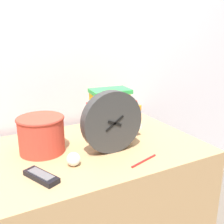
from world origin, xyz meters
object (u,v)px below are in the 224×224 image
Objects in this scene: book_stack at (113,113)px; pen at (144,161)px; tv_remote at (41,176)px; basket at (41,133)px; desk_clock at (112,122)px; crumpled_paper_ball at (74,159)px.

book_stack is 0.35m from pen.
tv_remote is at bearing -148.79° from book_stack.
basket is 0.25m from tv_remote.
basket reaches higher than tv_remote.
crumpled_paper_ball is at bearing -167.56° from desk_clock.
tv_remote is at bearing 170.78° from pen.
book_stack is 1.67× the size of tv_remote.
pen is (0.27, -0.11, -0.02)m from crumpled_paper_ball.
desk_clock reaches higher than crumpled_paper_ball.
desk_clock is 0.37m from tv_remote.
desk_clock reaches higher than basket.
pen is (-0.03, -0.33, -0.12)m from book_stack.
book_stack is at bearing 5.39° from basket.
basket is at bearing -174.61° from book_stack.
basket is 0.21m from crumpled_paper_ball.
desk_clock is 5.06× the size of crumpled_paper_ball.
desk_clock is at bearing 14.06° from tv_remote.
crumpled_paper_ball is (0.14, 0.04, 0.02)m from tv_remote.
tv_remote is 0.15m from crumpled_paper_ball.
book_stack reaches higher than basket.
book_stack is 0.53m from tv_remote.
desk_clock is at bearing -27.68° from basket.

